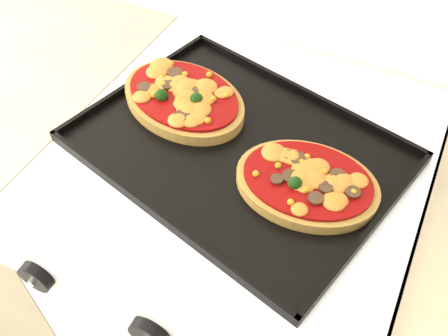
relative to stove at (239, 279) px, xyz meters
The scene contains 7 objects.
stove is the anchor object (origin of this frame).
control_panel 0.51m from the stove, 90.00° to the right, with size 0.60×0.02×0.09m, color white.
knob_left 0.55m from the stove, 118.65° to the right, with size 0.05×0.05×0.02m, color black.
knob_center 0.52m from the stove, 87.67° to the right, with size 0.06×0.06×0.02m, color black.
baking_tray 0.47m from the stove, 102.08° to the right, with size 0.50×0.37×0.02m, color black.
pizza_left 0.50m from the stove, 167.00° to the left, with size 0.24×0.17×0.04m, color olive, non-canonical shape.
pizza_right 0.50m from the stove, 22.67° to the right, with size 0.22×0.16×0.03m, color olive, non-canonical shape.
Camera 1 is at (0.23, 1.17, 1.51)m, focal length 40.00 mm.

